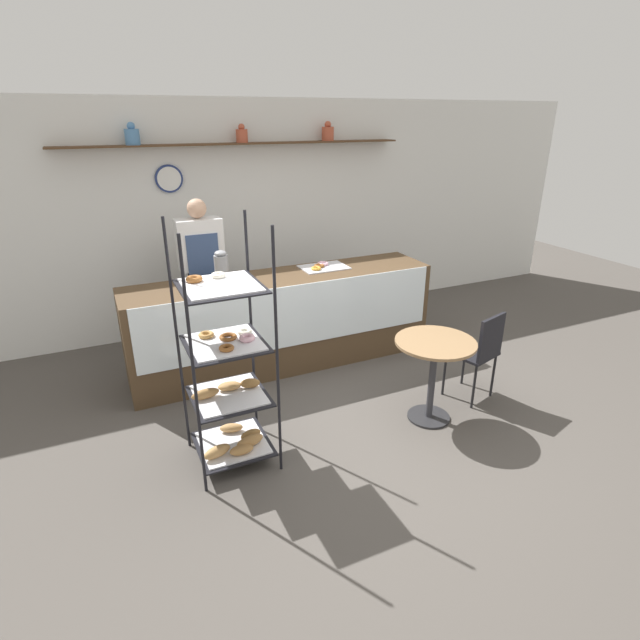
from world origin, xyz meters
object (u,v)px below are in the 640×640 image
object	(u,v)px
cafe_chair	(480,348)
coffee_carafe	(222,269)
pastry_rack	(228,378)
person_worker	(203,274)
donut_tray_counter	(322,267)
cafe_table	(434,361)

from	to	relation	value
cafe_chair	coffee_carafe	bearing A→B (deg)	-51.72
pastry_rack	person_worker	xyz separation A→B (m)	(0.26, 1.91, 0.23)
person_worker	donut_tray_counter	world-z (taller)	person_worker
person_worker	coffee_carafe	distance (m)	0.64
pastry_rack	coffee_carafe	xyz separation A→B (m)	(0.32, 1.31, 0.45)
pastry_rack	donut_tray_counter	size ratio (longest dim) A/B	3.79
pastry_rack	cafe_table	xyz separation A→B (m)	(1.73, -0.19, -0.14)
cafe_table	pastry_rack	bearing A→B (deg)	173.60
person_worker	donut_tray_counter	size ratio (longest dim) A/B	3.51
person_worker	pastry_rack	bearing A→B (deg)	-97.80
cafe_table	cafe_chair	distance (m)	0.60
person_worker	cafe_table	bearing A→B (deg)	-55.14
coffee_carafe	person_worker	bearing A→B (deg)	95.90
cafe_chair	person_worker	bearing A→B (deg)	-60.82
cafe_table	cafe_chair	xyz separation A→B (m)	(0.59, 0.09, -0.03)
cafe_table	donut_tray_counter	xyz separation A→B (m)	(-0.28, 1.64, 0.44)
person_worker	cafe_chair	bearing A→B (deg)	-44.47
cafe_table	coffee_carafe	distance (m)	2.14
cafe_table	person_worker	bearing A→B (deg)	124.86
cafe_chair	pastry_rack	bearing A→B (deg)	-19.03
person_worker	donut_tray_counter	distance (m)	1.28
cafe_table	donut_tray_counter	bearing A→B (deg)	99.68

